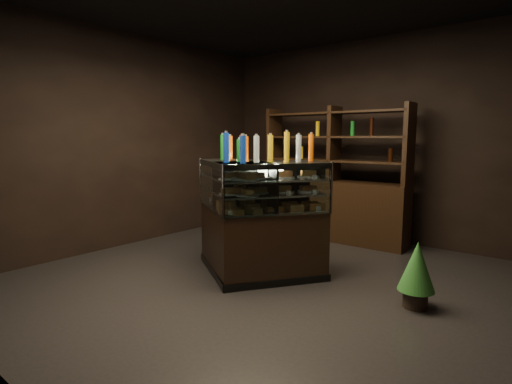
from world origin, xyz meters
TOP-DOWN VIEW (x-y plane):
  - ground at (0.00, 0.00)m, footprint 5.00×5.00m
  - room_shell at (0.00, 0.00)m, footprint 5.02×5.02m
  - display_case at (-0.24, 0.03)m, footprint 1.66×1.31m
  - food_display at (-0.24, 0.03)m, footprint 1.33×0.99m
  - bottles_top at (-0.24, 0.03)m, footprint 1.17×0.85m
  - potted_conifer at (1.47, 0.30)m, footprint 0.33×0.33m
  - back_shelving at (-0.34, 2.05)m, footprint 2.25×0.49m

SIDE VIEW (x-z plane):
  - ground at x=0.00m, z-range 0.00..0.00m
  - potted_conifer at x=1.47m, z-range 0.05..0.75m
  - display_case at x=-0.24m, z-range -0.21..1.08m
  - back_shelving at x=-0.34m, z-range -0.39..1.61m
  - food_display at x=-0.24m, z-range 0.78..1.19m
  - bottles_top at x=-0.24m, z-range 1.27..1.57m
  - room_shell at x=0.00m, z-range 0.44..3.45m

